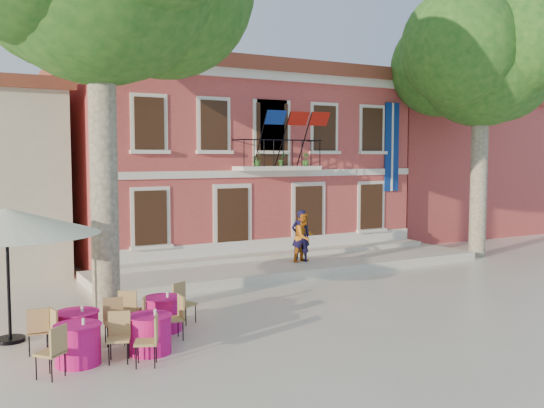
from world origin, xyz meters
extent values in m
plane|color=beige|center=(0.00, 0.00, 0.00)|extent=(90.00, 90.00, 0.00)
cube|color=#BE4C44|center=(2.00, 10.00, 3.50)|extent=(13.00, 8.00, 7.00)
cube|color=brown|center=(2.00, 10.00, 7.25)|extent=(13.50, 8.50, 0.50)
cube|color=silver|center=(2.00, 6.05, 6.85)|extent=(13.30, 0.35, 0.35)
cube|color=silver|center=(2.00, 5.55, 3.50)|extent=(3.20, 0.90, 0.15)
cube|color=black|center=(2.00, 5.15, 4.50)|extent=(3.20, 0.04, 0.04)
cube|color=navy|center=(7.60, 5.94, 4.30)|extent=(0.70, 0.05, 3.60)
cube|color=navy|center=(1.10, 4.80, 5.25)|extent=(0.76, 0.27, 0.47)
cube|color=#AC140B|center=(2.00, 4.80, 5.25)|extent=(0.76, 0.29, 0.47)
cube|color=#AC140B|center=(2.90, 4.80, 5.25)|extent=(0.76, 0.27, 0.47)
imported|color=#26591E|center=(1.00, 5.25, 3.82)|extent=(0.43, 0.37, 0.48)
imported|color=#26591E|center=(2.00, 5.25, 3.82)|extent=(0.26, 0.21, 0.48)
imported|color=#26591E|center=(3.00, 5.25, 3.82)|extent=(0.27, 0.27, 0.48)
cube|color=#BE4C44|center=(14.00, 11.00, 3.00)|extent=(9.00, 9.00, 6.00)
cube|color=brown|center=(14.00, 11.00, 6.20)|extent=(9.40, 9.40, 0.40)
cube|color=silver|center=(2.00, 4.40, 0.15)|extent=(14.00, 3.40, 0.30)
cylinder|color=#A59E84|center=(-5.30, 1.05, 3.62)|extent=(0.65, 0.65, 7.23)
cylinder|color=#A59E84|center=(9.73, 3.27, 3.28)|extent=(0.64, 0.64, 6.57)
sphere|color=#194B17|center=(9.73, 3.27, 7.70)|extent=(5.26, 5.26, 5.26)
cylinder|color=black|center=(-7.52, 0.32, 0.04)|extent=(0.60, 0.60, 0.08)
cylinder|color=black|center=(-7.52, 0.32, 1.26)|extent=(0.07, 0.07, 2.52)
cone|color=white|center=(-7.52, 0.32, 2.57)|extent=(3.83, 3.83, 0.55)
imported|color=black|center=(2.12, 4.17, 1.20)|extent=(0.74, 0.58, 1.80)
imported|color=orange|center=(2.22, 4.11, 1.16)|extent=(1.01, 0.90, 1.73)
cylinder|color=#D31365|center=(-4.42, -0.50, 0.38)|extent=(0.84, 0.84, 0.75)
cylinder|color=#D31365|center=(-4.42, -0.50, 0.76)|extent=(0.90, 0.90, 0.02)
cube|color=tan|center=(-3.76, -0.16, 0.47)|extent=(0.57, 0.57, 0.95)
cube|color=tan|center=(-5.05, -0.09, 0.47)|extent=(0.58, 0.58, 0.95)
cube|color=tan|center=(-4.46, -1.25, 0.47)|extent=(0.44, 0.44, 0.95)
cylinder|color=#D31365|center=(-5.16, -1.86, 0.38)|extent=(0.84, 0.84, 0.75)
cylinder|color=#D31365|center=(-5.16, -1.86, 0.76)|extent=(0.90, 0.90, 0.02)
cube|color=tan|center=(-4.86, -1.17, 0.47)|extent=(0.55, 0.55, 0.95)
cube|color=tan|center=(-5.45, -2.55, 0.47)|extent=(0.55, 0.55, 0.95)
cylinder|color=#D31365|center=(-6.55, -1.85, 0.38)|extent=(0.84, 0.84, 0.75)
cylinder|color=#D31365|center=(-6.55, -1.85, 0.76)|extent=(0.90, 0.90, 0.02)
cube|color=tan|center=(-6.69, -1.11, 0.47)|extent=(0.49, 0.49, 0.95)
cube|color=tan|center=(-7.13, -2.33, 0.47)|extent=(0.59, 0.59, 0.95)
cube|color=tan|center=(-5.85, -2.10, 0.47)|extent=(0.54, 0.54, 0.95)
cylinder|color=#D31365|center=(-6.37, -0.86, 0.38)|extent=(0.84, 0.84, 0.75)
cylinder|color=#D31365|center=(-6.37, -0.86, 0.76)|extent=(0.90, 0.90, 0.02)
cube|color=tan|center=(-7.12, -0.78, 0.47)|extent=(0.46, 0.46, 0.95)
cube|color=tan|center=(-5.62, -0.94, 0.47)|extent=(0.46, 0.46, 0.95)
camera|label=1|loc=(-8.79, -13.39, 3.93)|focal=40.00mm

